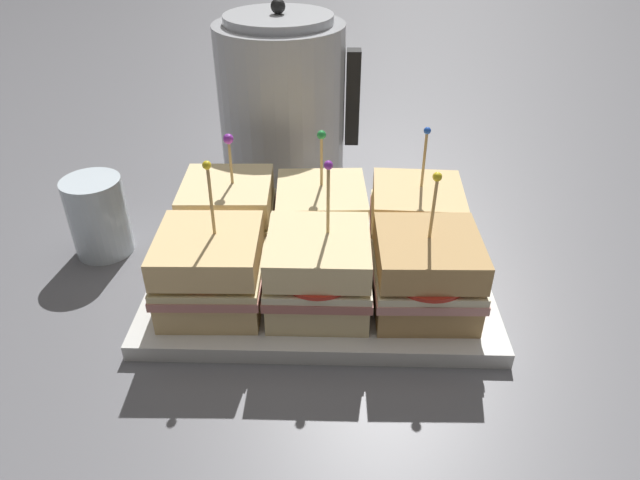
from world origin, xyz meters
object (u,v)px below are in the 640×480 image
at_px(sandwich_back_center, 320,218).
at_px(drinking_glass, 98,216).
at_px(sandwich_back_right, 416,218).
at_px(sandwich_front_center, 319,272).
at_px(kettle_steel, 282,102).
at_px(serving_platter, 320,278).
at_px(sandwich_back_left, 229,214).
at_px(sandwich_front_right, 426,274).
at_px(sandwich_front_left, 211,271).

distance_m(sandwich_back_center, drinking_glass, 0.27).
bearing_deg(sandwich_back_right, sandwich_front_center, -134.77).
bearing_deg(kettle_steel, drinking_glass, -134.30).
xyz_separation_m(serving_platter, sandwich_back_right, (0.11, 0.06, 0.05)).
bearing_deg(sandwich_back_left, sandwich_front_center, -45.42).
relative_size(kettle_steel, drinking_glass, 2.63).
xyz_separation_m(serving_platter, kettle_steel, (-0.06, 0.28, 0.11)).
xyz_separation_m(sandwich_back_right, drinking_glass, (-0.39, 0.01, -0.01)).
bearing_deg(sandwich_front_right, sandwich_front_center, -179.48).
distance_m(sandwich_front_left, sandwich_back_left, 0.11).
relative_size(sandwich_back_center, drinking_glass, 1.49).
distance_m(sandwich_front_left, kettle_steel, 0.35).
bearing_deg(serving_platter, sandwich_back_center, 91.52).
bearing_deg(kettle_steel, serving_platter, -77.24).
height_order(sandwich_back_center, kettle_steel, kettle_steel).
height_order(sandwich_front_left, sandwich_back_center, sandwich_front_left).
distance_m(sandwich_back_left, kettle_steel, 0.24).
relative_size(sandwich_front_left, sandwich_back_right, 1.07).
distance_m(sandwich_front_left, drinking_glass, 0.20).
relative_size(sandwich_front_left, sandwich_back_center, 1.10).
bearing_deg(drinking_glass, sandwich_back_right, -1.12).
distance_m(serving_platter, sandwich_back_left, 0.13).
xyz_separation_m(sandwich_back_center, kettle_steel, (-0.06, 0.23, 0.06)).
bearing_deg(kettle_steel, sandwich_front_right, -62.67).
bearing_deg(sandwich_front_left, sandwich_front_right, 0.38).
bearing_deg(sandwich_front_left, serving_platter, 27.43).
xyz_separation_m(sandwich_front_right, sandwich_back_left, (-0.22, 0.11, 0.00)).
relative_size(sandwich_front_right, sandwich_back_right, 1.02).
distance_m(sandwich_front_center, sandwich_front_right, 0.11).
bearing_deg(sandwich_front_center, serving_platter, 90.24).
height_order(sandwich_front_left, sandwich_back_right, sandwich_front_left).
relative_size(sandwich_front_left, sandwich_front_right, 1.04).
height_order(sandwich_front_left, kettle_steel, kettle_steel).
height_order(sandwich_front_left, sandwich_front_right, sandwich_front_left).
xyz_separation_m(sandwich_front_left, drinking_glass, (-0.16, 0.12, -0.01)).
height_order(serving_platter, drinking_glass, drinking_glass).
relative_size(sandwich_front_left, sandwich_front_center, 1.00).
bearing_deg(drinking_glass, kettle_steel, 45.70).
xyz_separation_m(serving_platter, sandwich_front_center, (0.00, -0.06, 0.05)).
relative_size(sandwich_back_left, kettle_steel, 0.55).
bearing_deg(serving_platter, sandwich_front_center, -89.76).
height_order(sandwich_back_left, sandwich_back_right, sandwich_back_right).
relative_size(sandwich_front_center, sandwich_back_center, 1.10).
xyz_separation_m(sandwich_front_right, sandwich_back_right, (0.00, 0.11, -0.00)).
height_order(sandwich_back_left, drinking_glass, sandwich_back_left).
bearing_deg(sandwich_back_right, sandwich_front_left, -153.07).
height_order(serving_platter, sandwich_back_left, sandwich_back_left).
xyz_separation_m(sandwich_back_center, sandwich_back_right, (0.11, 0.00, -0.00)).
bearing_deg(sandwich_back_center, sandwich_back_right, 0.72).
height_order(sandwich_back_right, kettle_steel, kettle_steel).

